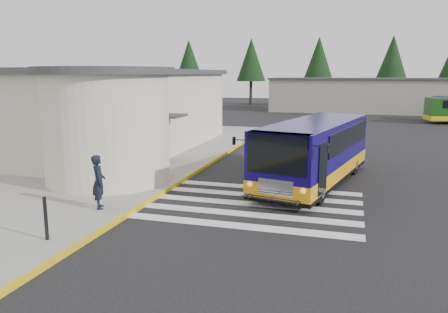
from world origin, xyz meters
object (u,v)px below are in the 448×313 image
(pedestrian_a, at_px, (99,182))
(bollard, at_px, (46,218))
(transit_bus, at_px, (315,154))
(pedestrian_b, at_px, (86,165))

(pedestrian_a, xyz_separation_m, bollard, (0.18, -2.97, -0.31))
(transit_bus, height_order, bollard, transit_bus)
(transit_bus, bearing_deg, pedestrian_a, -124.85)
(transit_bus, xyz_separation_m, pedestrian_a, (-6.70, -6.15, -0.22))
(bollard, bearing_deg, pedestrian_a, 93.56)
(transit_bus, bearing_deg, bollard, -112.96)
(transit_bus, distance_m, pedestrian_a, 9.10)
(pedestrian_b, bearing_deg, pedestrian_a, 29.72)
(pedestrian_a, xyz_separation_m, pedestrian_b, (-2.01, 2.32, -0.02))
(pedestrian_a, bearing_deg, transit_bus, -81.26)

